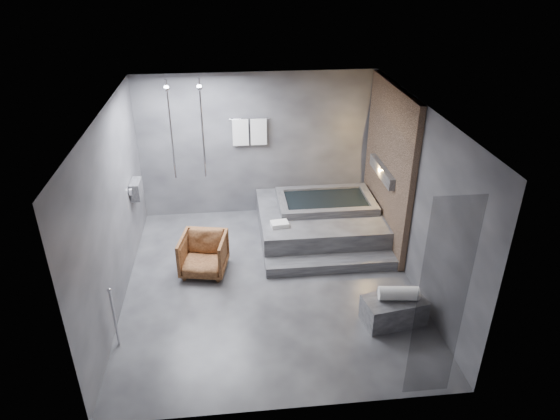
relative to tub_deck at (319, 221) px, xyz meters
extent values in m
plane|color=#2D2D2F|center=(-1.05, -1.45, -0.25)|extent=(5.00, 5.00, 0.00)
cube|color=#4B4B4D|center=(-1.05, -1.45, 2.55)|extent=(4.50, 5.00, 0.04)
cube|color=#37373C|center=(-1.05, 1.05, 1.15)|extent=(4.50, 0.04, 2.80)
cube|color=#37373C|center=(-1.05, -3.95, 1.15)|extent=(4.50, 0.04, 2.80)
cube|color=#37373C|center=(-3.30, -1.45, 1.15)|extent=(0.04, 5.00, 2.80)
cube|color=#37373C|center=(1.20, -1.45, 1.15)|extent=(0.04, 5.00, 2.80)
cube|color=#A47E60|center=(1.14, -0.20, 1.15)|extent=(0.10, 2.40, 2.78)
cube|color=#FF9938|center=(1.06, -0.20, 1.05)|extent=(0.14, 1.20, 0.20)
cube|color=gray|center=(-3.21, -0.05, 0.85)|extent=(0.16, 0.42, 0.30)
imported|color=beige|center=(-3.20, -0.15, 0.80)|extent=(0.08, 0.08, 0.21)
imported|color=beige|center=(-3.20, 0.05, 0.78)|extent=(0.07, 0.07, 0.15)
cylinder|color=silver|center=(-2.05, 0.60, 1.65)|extent=(0.04, 0.04, 1.80)
cylinder|color=silver|center=(-2.60, 0.60, 1.65)|extent=(0.04, 0.04, 1.80)
cylinder|color=silver|center=(-1.20, 0.99, 1.70)|extent=(0.75, 0.02, 0.02)
cube|color=white|center=(-1.37, 0.97, 1.45)|extent=(0.30, 0.06, 0.50)
cube|color=white|center=(-1.03, 0.97, 1.45)|extent=(0.30, 0.06, 0.50)
cylinder|color=silver|center=(-3.20, -2.65, 0.20)|extent=(0.04, 0.04, 0.90)
cube|color=black|center=(0.60, -3.90, 1.10)|extent=(0.55, 0.01, 2.60)
cube|color=#323234|center=(0.00, 0.00, 0.00)|extent=(2.20, 2.00, 0.50)
cube|color=#323234|center=(0.00, -1.18, -0.16)|extent=(2.20, 0.36, 0.18)
cube|color=#353537|center=(0.62, -2.58, -0.06)|extent=(0.92, 0.61, 0.39)
imported|color=#442311|center=(-2.09, -1.04, 0.08)|extent=(0.84, 0.86, 0.67)
cylinder|color=white|center=(0.66, -2.58, 0.24)|extent=(0.57, 0.26, 0.20)
cube|color=white|center=(-0.79, -0.53, 0.29)|extent=(0.32, 0.25, 0.08)
camera|label=1|loc=(-1.59, -7.98, 4.49)|focal=32.00mm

